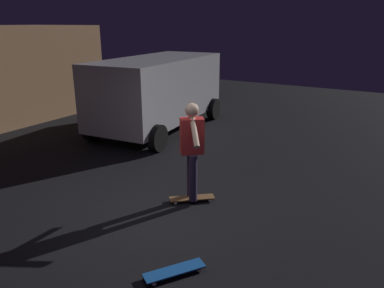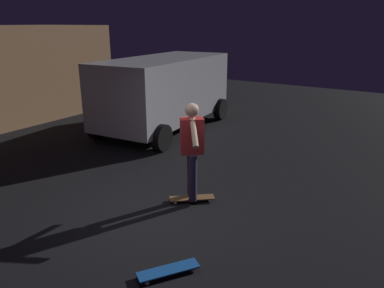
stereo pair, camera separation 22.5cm
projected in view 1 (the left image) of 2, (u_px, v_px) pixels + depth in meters
name	position (u px, v px, depth m)	size (l,w,h in m)	color
ground_plane	(151.00, 217.00, 5.95)	(28.00, 28.00, 0.00)	black
parked_van	(158.00, 89.00, 10.57)	(4.75, 2.56, 2.03)	#B2B2B7
skateboard_ridden	(192.00, 198.00, 6.48)	(0.66, 0.72, 0.07)	olive
skateboard_spare	(175.00, 271.00, 4.59)	(0.76, 0.60, 0.07)	#1959B2
skater	(192.00, 145.00, 6.18)	(0.81, 0.70, 1.67)	#382D4C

